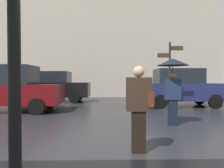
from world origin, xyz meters
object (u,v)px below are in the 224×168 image
at_px(street_signpost, 170,70).
at_px(pedestrian_with_bag, 139,103).
at_px(parked_car_distant, 11,88).
at_px(parked_car_right, 180,87).
at_px(pedestrian_with_umbrella, 173,74).
at_px(parked_car_left, 52,86).

bearing_deg(street_signpost, pedestrian_with_bag, -112.92).
bearing_deg(parked_car_distant, pedestrian_with_bag, -35.25).
bearing_deg(parked_car_right, pedestrian_with_bag, -102.53).
xyz_separation_m(pedestrian_with_umbrella, street_signpost, (0.65, 2.44, 0.23)).
bearing_deg(parked_car_right, parked_car_left, 173.93).
height_order(pedestrian_with_umbrella, pedestrian_with_bag, pedestrian_with_umbrella).
relative_size(pedestrian_with_bag, parked_car_right, 0.40).
xyz_separation_m(pedestrian_with_bag, street_signpost, (2.01, 4.74, 0.87)).
relative_size(pedestrian_with_bag, parked_car_left, 0.36).
distance_m(pedestrian_with_bag, parked_car_left, 10.10).
bearing_deg(parked_car_distant, parked_car_right, 22.89).
bearing_deg(parked_car_distant, street_signpost, 8.09).
relative_size(pedestrian_with_bag, street_signpost, 0.55).
bearing_deg(street_signpost, parked_car_left, 143.84).
xyz_separation_m(parked_car_left, parked_car_distant, (-0.71, -4.05, 0.03)).
bearing_deg(parked_car_distant, pedestrian_with_umbrella, -13.21).
xyz_separation_m(parked_car_distant, street_signpost, (6.84, -0.43, 0.79)).
xyz_separation_m(pedestrian_with_bag, parked_car_distant, (-4.84, 5.17, 0.08)).
relative_size(parked_car_right, street_signpost, 1.39).
bearing_deg(pedestrian_with_bag, parked_car_right, 64.35).
bearing_deg(pedestrian_with_bag, parked_car_distant, 132.54).
xyz_separation_m(parked_car_left, street_signpost, (6.13, -4.48, 0.82)).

